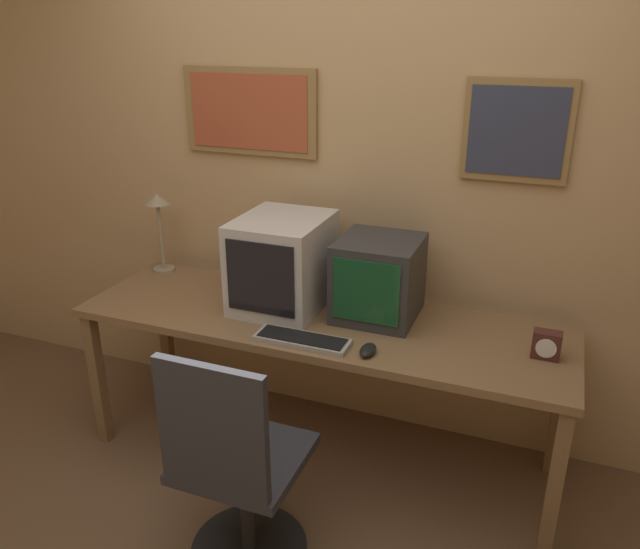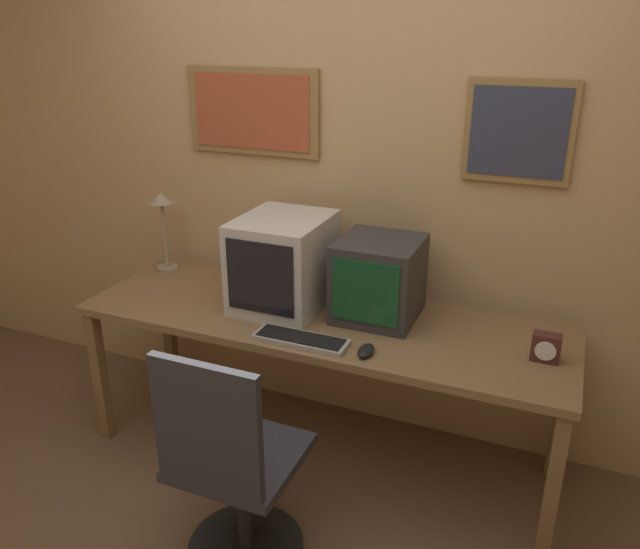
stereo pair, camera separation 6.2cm
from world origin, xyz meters
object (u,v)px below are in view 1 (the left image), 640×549
Objects in this scene: mouse_near_keyboard at (368,350)px; desk_clock at (546,345)px; office_chair at (237,477)px; monitor_right at (378,278)px; keyboard_main at (302,340)px; monitor_left at (283,263)px; desk_lamp at (159,215)px.

desk_clock reaches higher than mouse_near_keyboard.
mouse_near_keyboard is 0.70m from office_chair.
mouse_near_keyboard is (0.07, -0.36, -0.16)m from monitor_right.
mouse_near_keyboard reaches higher than keyboard_main.
monitor_left reaches higher than desk_clock.
mouse_near_keyboard is at bearing -160.97° from desk_clock.
desk_lamp reaches higher than keyboard_main.
office_chair is (-1.01, -0.74, -0.39)m from desk_clock.
office_chair is (-0.06, -0.50, -0.34)m from keyboard_main.
monitor_right is 0.40m from mouse_near_keyboard.
office_chair is at bearing -78.17° from monitor_left.
monitor_right is at bearing 100.76° from mouse_near_keyboard.
keyboard_main is 0.95× the size of desk_lamp.
keyboard_main is 3.54× the size of desk_clock.
desk_lamp is at bearing 159.88° from mouse_near_keyboard.
desk_lamp reaches higher than desk_clock.
keyboard_main is 0.61m from office_chair.
office_chair is (0.17, -0.82, -0.54)m from monitor_left.
keyboard_main is at bearing -25.43° from desk_lamp.
desk_lamp is (-1.96, 0.24, 0.25)m from desk_clock.
mouse_near_keyboard is 0.71m from desk_clock.
keyboard_main is at bearing 83.27° from office_chair.
monitor_right is at bearing 6.67° from monitor_left.
desk_lamp reaches higher than mouse_near_keyboard.
keyboard_main is 0.98m from desk_clock.
monitor_left is 1.19m from desk_clock.
monitor_left is at bearing -173.33° from monitor_right.
keyboard_main is 3.60× the size of mouse_near_keyboard.
keyboard_main is at bearing -54.05° from monitor_left.
desk_lamp reaches higher than office_chair.
keyboard_main is (-0.22, -0.37, -0.17)m from monitor_right.
monitor_right is at bearing 169.78° from desk_clock.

